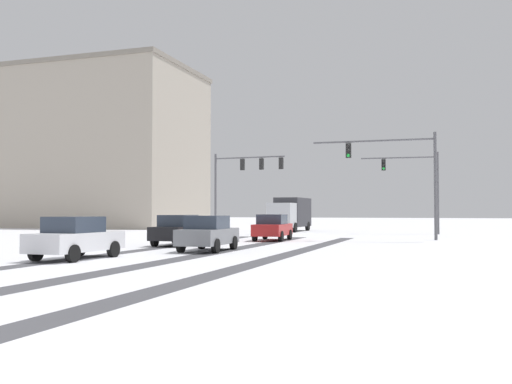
% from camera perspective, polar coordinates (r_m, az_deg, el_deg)
% --- Properties ---
extents(wheel_track_left_lane, '(1.03, 35.11, 0.01)m').
position_cam_1_polar(wheel_track_left_lane, '(23.47, -6.07, -6.36)').
color(wheel_track_left_lane, '#4C4C51').
rests_on(wheel_track_left_lane, ground).
extents(wheel_track_right_lane, '(0.94, 35.11, 0.01)m').
position_cam_1_polar(wheel_track_right_lane, '(25.29, -14.08, -5.99)').
color(wheel_track_right_lane, '#4C4C51').
rests_on(wheel_track_right_lane, ground).
extents(wheel_track_center, '(0.92, 35.11, 0.01)m').
position_cam_1_polar(wheel_track_center, '(22.30, 1.82, -6.60)').
color(wheel_track_center, '#4C4C51').
rests_on(wheel_track_center, ground).
extents(sidewalk_kerb_right, '(4.00, 35.11, 0.12)m').
position_cam_1_polar(sidewalk_kerb_right, '(19.82, 20.89, -6.91)').
color(sidewalk_kerb_right, white).
rests_on(sidewalk_kerb_right, ground).
extents(traffic_signal_near_right, '(7.37, 0.43, 6.50)m').
position_cam_1_polar(traffic_signal_near_right, '(35.43, 14.00, 2.48)').
color(traffic_signal_near_right, '#56565B').
rests_on(traffic_signal_near_right, ground).
extents(traffic_signal_far_left, '(6.03, 0.56, 6.50)m').
position_cam_1_polar(traffic_signal_far_left, '(45.92, -1.33, 1.79)').
color(traffic_signal_far_left, '#56565B').
rests_on(traffic_signal_far_left, ground).
extents(traffic_signal_far_right, '(6.03, 0.63, 6.50)m').
position_cam_1_polar(traffic_signal_far_right, '(47.28, 15.63, 1.32)').
color(traffic_signal_far_right, '#56565B').
rests_on(traffic_signal_far_right, ground).
extents(car_red_lead, '(2.01, 4.19, 1.62)m').
position_cam_1_polar(car_red_lead, '(35.64, 1.65, -3.53)').
color(car_red_lead, red).
rests_on(car_red_lead, ground).
extents(car_black_second, '(1.93, 4.15, 1.62)m').
position_cam_1_polar(car_black_second, '(30.85, -7.67, -3.77)').
color(car_black_second, black).
rests_on(car_black_second, ground).
extents(car_grey_third, '(1.99, 4.18, 1.62)m').
position_cam_1_polar(car_grey_third, '(26.33, -4.79, -4.10)').
color(car_grey_third, slate).
rests_on(car_grey_third, ground).
extents(car_white_fourth, '(1.90, 4.13, 1.62)m').
position_cam_1_polar(car_white_fourth, '(22.90, -17.48, -4.36)').
color(car_white_fourth, silver).
rests_on(car_white_fourth, ground).
extents(box_truck_delivery, '(2.36, 7.42, 3.02)m').
position_cam_1_polar(box_truck_delivery, '(51.65, 3.44, -2.12)').
color(box_truck_delivery, '#B7BABF').
rests_on(box_truck_delivery, ground).
extents(office_building_far_left_block, '(22.84, 14.99, 17.95)m').
position_cam_1_polar(office_building_far_left_block, '(69.11, -15.61, 4.11)').
color(office_building_far_left_block, '#A89E8E').
rests_on(office_building_far_left_block, ground).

